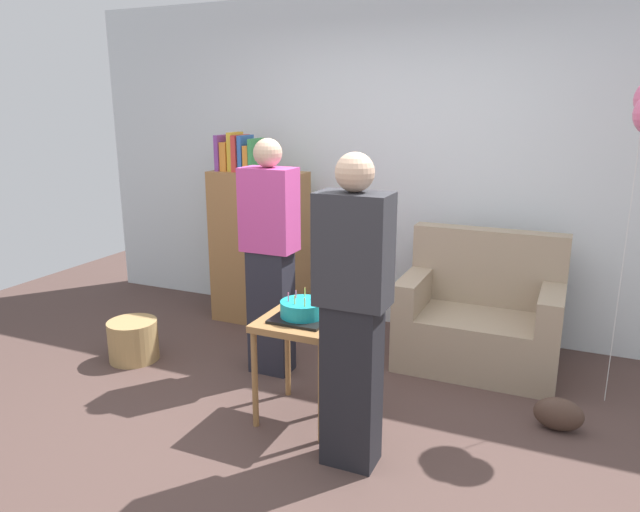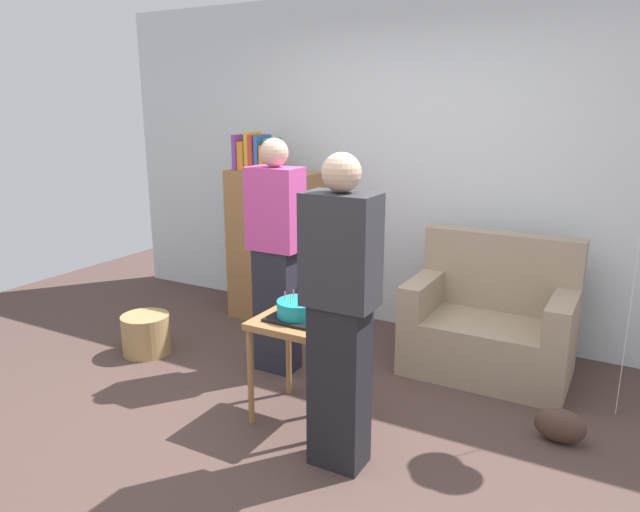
{
  "view_description": "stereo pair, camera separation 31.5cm",
  "coord_description": "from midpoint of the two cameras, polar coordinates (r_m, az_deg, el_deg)",
  "views": [
    {
      "loc": [
        1.29,
        -2.65,
        1.85
      ],
      "look_at": [
        -0.11,
        0.51,
        0.95
      ],
      "focal_mm": 33.06,
      "sensor_mm": 36.0,
      "label": 1
    },
    {
      "loc": [
        1.57,
        -2.51,
        1.85
      ],
      "look_at": [
        -0.11,
        0.51,
        0.95
      ],
      "focal_mm": 33.06,
      "sensor_mm": 36.0,
      "label": 2
    }
  ],
  "objects": [
    {
      "name": "side_table",
      "position": [
        3.49,
        -4.29,
        -7.62
      ],
      "size": [
        0.48,
        0.48,
        0.63
      ],
      "color": "olive",
      "rests_on": "ground_plane"
    },
    {
      "name": "wicker_basket",
      "position": [
        4.65,
        -19.52,
        -7.74
      ],
      "size": [
        0.36,
        0.36,
        0.3
      ],
      "primitive_type": "cylinder",
      "color": "#A88451",
      "rests_on": "ground_plane"
    },
    {
      "name": "couch",
      "position": [
        4.37,
        13.27,
        -6.01
      ],
      "size": [
        1.1,
        0.7,
        0.96
      ],
      "color": "gray",
      "rests_on": "ground_plane"
    },
    {
      "name": "person_blowing_candles",
      "position": [
        4.03,
        -7.1,
        -0.15
      ],
      "size": [
        0.36,
        0.22,
        1.63
      ],
      "rotation": [
        0.0,
        0.0,
        0.17
      ],
      "color": "#23232D",
      "rests_on": "ground_plane"
    },
    {
      "name": "ground_plane",
      "position": [
        3.48,
        -4.58,
        -17.55
      ],
      "size": [
        8.0,
        8.0,
        0.0
      ],
      "primitive_type": "plane",
      "color": "#4C3833"
    },
    {
      "name": "handbag",
      "position": [
        3.74,
        19.83,
        -14.26
      ],
      "size": [
        0.28,
        0.14,
        0.2
      ],
      "primitive_type": "ellipsoid",
      "color": "#473328",
      "rests_on": "ground_plane"
    },
    {
      "name": "bookshelf",
      "position": [
        5.05,
        -7.72,
        1.16
      ],
      "size": [
        0.8,
        0.36,
        1.62
      ],
      "color": "olive",
      "rests_on": "ground_plane"
    },
    {
      "name": "birthday_cake",
      "position": [
        3.43,
        -4.34,
        -5.31
      ],
      "size": [
        0.32,
        0.32,
        0.16
      ],
      "color": "black",
      "rests_on": "side_table"
    },
    {
      "name": "person_holding_cake",
      "position": [
        2.94,
        0.12,
        -5.62
      ],
      "size": [
        0.36,
        0.22,
        1.63
      ],
      "rotation": [
        0.0,
        0.0,
        3.18
      ],
      "color": "black",
      "rests_on": "ground_plane"
    },
    {
      "name": "wall_back",
      "position": [
        4.87,
        6.71,
        8.61
      ],
      "size": [
        6.0,
        0.1,
        2.7
      ],
      "primitive_type": "cube",
      "color": "silver",
      "rests_on": "ground_plane"
    }
  ]
}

